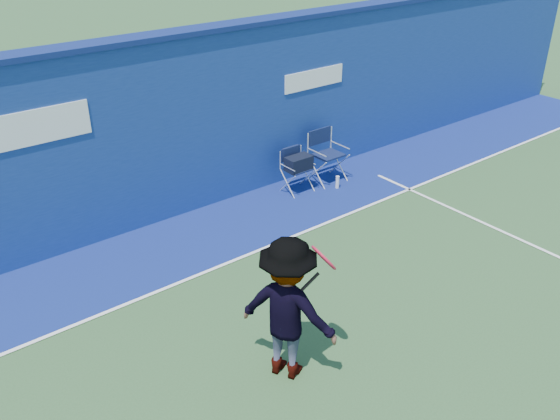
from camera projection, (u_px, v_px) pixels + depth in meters
ground at (359, 401)px, 6.55m from camera, size 80.00×80.00×0.00m
stadium_wall at (134, 136)px, 9.43m from camera, size 24.00×0.50×3.08m
out_of_bounds_strip at (176, 247)px, 9.40m from camera, size 24.00×1.80×0.01m
court_lines at (323, 370)px, 6.97m from camera, size 24.00×12.00×0.01m
directors_chair_left at (297, 174)px, 11.02m from camera, size 0.49×0.45×0.83m
directors_chair_right at (327, 166)px, 11.45m from camera, size 0.60×0.53×1.00m
water_bottle at (337, 182)px, 11.23m from camera, size 0.07×0.07×0.25m
tennis_player at (288, 309)px, 6.57m from camera, size 1.11×1.32×1.77m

